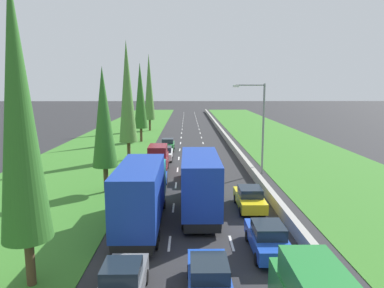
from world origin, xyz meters
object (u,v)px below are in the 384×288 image
object	(u,v)px
blue_box_truck_left_lane	(142,194)
blue_sedan_centre_lane	(209,278)
blue_box_truck_centre_lane	(200,182)
blue_sedan_right_lane	(268,238)
yellow_sedan_right_lane	(250,198)
blue_hatchback_left_lane	(156,179)
poplar_tree_fourth	(140,96)
grey_sedan_centre_lane	(193,172)
poplar_tree_fifth	(149,87)
green_hatchback_left_lane	(168,145)
grey_hatchback_left_lane	(123,281)
poplar_tree_nearest	(19,111)
maroon_van_left_lane	(158,159)
poplar_tree_second	(104,118)
poplar_tree_third	(127,92)
white_sedan_left_lane	(165,153)
street_light_mast	(260,122)

from	to	relation	value
blue_box_truck_left_lane	blue_sedan_centre_lane	bearing A→B (deg)	-63.73
blue_box_truck_centre_lane	blue_sedan_centre_lane	bearing A→B (deg)	-89.84
blue_sedan_right_lane	yellow_sedan_right_lane	distance (m)	6.85
blue_hatchback_left_lane	poplar_tree_fourth	xyz separation A→B (m)	(-4.63, 26.61, 6.41)
grey_sedan_centre_lane	poplar_tree_fifth	xyz separation A→B (m)	(-7.94, 38.27, 7.70)
green_hatchback_left_lane	poplar_tree_fourth	bearing A→B (deg)	119.76
grey_hatchback_left_lane	grey_sedan_centre_lane	size ratio (longest dim) A/B	0.87
green_hatchback_left_lane	poplar_tree_nearest	bearing A→B (deg)	-97.33
poplar_tree_fifth	poplar_tree_nearest	bearing A→B (deg)	-89.55
blue_box_truck_centre_lane	poplar_tree_nearest	xyz separation A→B (m)	(-7.80, -9.27, 5.55)
maroon_van_left_lane	poplar_tree_nearest	size ratio (longest dim) A/B	0.37
blue_sedan_centre_lane	poplar_tree_fourth	bearing A→B (deg)	100.86
blue_sedan_centre_lane	poplar_tree_fifth	xyz separation A→B (m)	(-8.26, 56.93, 7.70)
grey_hatchback_left_lane	poplar_tree_fourth	xyz separation A→B (m)	(-4.64, 42.88, 6.41)
blue_box_truck_centre_lane	poplar_tree_fourth	distance (m)	33.78
maroon_van_left_lane	poplar_tree_fourth	bearing A→B (deg)	101.84
blue_hatchback_left_lane	blue_sedan_right_lane	xyz separation A→B (m)	(6.89, -12.07, -0.02)
blue_box_truck_left_lane	yellow_sedan_right_lane	bearing A→B (deg)	24.49
grey_hatchback_left_lane	blue_sedan_centre_lane	xyz separation A→B (m)	(3.54, 0.23, -0.02)
blue_hatchback_left_lane	poplar_tree_second	size ratio (longest dim) A/B	0.38
blue_sedan_right_lane	poplar_tree_fifth	bearing A→B (deg)	102.36
poplar_tree_fourth	blue_box_truck_centre_lane	bearing A→B (deg)	-75.87
maroon_van_left_lane	poplar_tree_second	distance (m)	9.26
grey_hatchback_left_lane	green_hatchback_left_lane	world-z (taller)	same
poplar_tree_third	white_sedan_left_lane	bearing A→B (deg)	-2.96
blue_box_truck_centre_lane	poplar_tree_third	world-z (taller)	poplar_tree_third
blue_hatchback_left_lane	grey_sedan_centre_lane	world-z (taller)	blue_hatchback_left_lane
blue_box_truck_left_lane	yellow_sedan_right_lane	xyz separation A→B (m)	(7.28, 3.31, -1.37)
grey_hatchback_left_lane	street_light_mast	bearing A→B (deg)	65.52
blue_hatchback_left_lane	street_light_mast	bearing A→B (deg)	28.74
poplar_tree_fifth	yellow_sedan_right_lane	bearing A→B (deg)	-75.60
blue_hatchback_left_lane	maroon_van_left_lane	world-z (taller)	maroon_van_left_lane
poplar_tree_second	grey_sedan_centre_lane	bearing A→B (deg)	25.62
poplar_tree_third	street_light_mast	bearing A→B (deg)	-26.21
green_hatchback_left_lane	poplar_tree_fifth	world-z (taller)	poplar_tree_fifth
blue_box_truck_left_lane	poplar_tree_fourth	world-z (taller)	poplar_tree_fourth
poplar_tree_third	street_light_mast	xyz separation A→B (m)	(14.21, -7.00, -2.85)
street_light_mast	grey_sedan_centre_lane	bearing A→B (deg)	-157.18
blue_hatchback_left_lane	blue_sedan_right_lane	bearing A→B (deg)	-60.26
maroon_van_left_lane	blue_sedan_centre_lane	distance (m)	22.44
maroon_van_left_lane	grey_sedan_centre_lane	size ratio (longest dim) A/B	1.09
blue_sedan_centre_lane	blue_box_truck_centre_lane	xyz separation A→B (m)	(-0.03, 10.26, 1.37)
maroon_van_left_lane	street_light_mast	bearing A→B (deg)	-3.55
maroon_van_left_lane	green_hatchback_left_lane	distance (m)	12.41
blue_sedan_centre_lane	poplar_tree_fifth	bearing A→B (deg)	98.26
poplar_tree_second	poplar_tree_fifth	xyz separation A→B (m)	(-0.62, 41.78, 2.30)
blue_box_truck_centre_lane	grey_sedan_centre_lane	size ratio (longest dim) A/B	2.09
white_sedan_left_lane	poplar_tree_fifth	bearing A→B (deg)	99.33
grey_hatchback_left_lane	blue_hatchback_left_lane	distance (m)	16.27
grey_hatchback_left_lane	blue_sedan_centre_lane	bearing A→B (deg)	3.66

